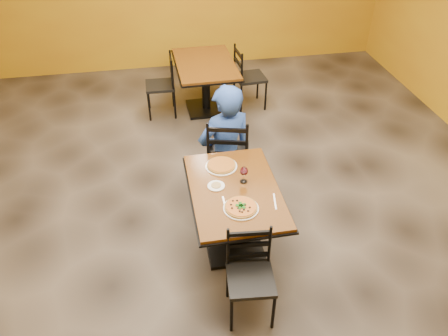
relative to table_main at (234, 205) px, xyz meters
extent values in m
cube|color=black|center=(0.00, 0.50, -0.56)|extent=(7.00, 8.00, 0.01)
cube|color=brown|center=(0.00, 0.00, 0.18)|extent=(0.80, 1.20, 0.03)
cube|color=black|center=(0.00, 0.00, 0.15)|extent=(0.83, 1.23, 0.02)
cylinder|color=black|center=(0.00, 0.00, -0.19)|extent=(0.12, 0.12, 0.66)
cube|color=black|center=(0.00, 0.00, -0.54)|extent=(0.55, 0.55, 0.04)
cube|color=brown|center=(0.15, 2.82, 0.18)|extent=(0.84, 1.24, 0.03)
cube|color=black|center=(0.15, 2.82, 0.15)|extent=(0.87, 1.27, 0.02)
cylinder|color=black|center=(0.15, 2.82, -0.19)|extent=(0.12, 0.12, 0.66)
cube|color=black|center=(0.15, 2.82, -0.54)|extent=(0.57, 0.57, 0.04)
imported|color=#1A3D94|center=(0.10, 0.97, 0.10)|extent=(0.72, 0.56, 1.31)
cylinder|color=white|center=(0.00, -0.27, 0.20)|extent=(0.31, 0.31, 0.01)
cylinder|color=maroon|center=(0.00, -0.27, 0.21)|extent=(0.28, 0.28, 0.02)
cylinder|color=white|center=(-0.06, 0.36, 0.20)|extent=(0.31, 0.31, 0.01)
cylinder|color=#C67A26|center=(-0.06, 0.36, 0.21)|extent=(0.28, 0.28, 0.02)
cylinder|color=white|center=(-0.16, 0.07, 0.20)|extent=(0.16, 0.16, 0.01)
cylinder|color=#A58750|center=(-0.16, 0.07, 0.21)|extent=(0.09, 0.09, 0.01)
cube|color=silver|center=(-0.13, -0.18, 0.20)|extent=(0.02, 0.19, 0.00)
cube|color=silver|center=(0.31, -0.23, 0.20)|extent=(0.05, 0.21, 0.00)
camera|label=1|loc=(-0.66, -3.05, 2.78)|focal=35.60mm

